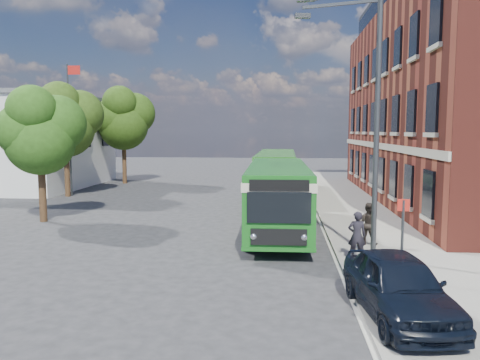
# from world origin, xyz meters

# --- Properties ---
(ground) EXTENTS (120.00, 120.00, 0.00)m
(ground) POSITION_xyz_m (0.00, 0.00, 0.00)
(ground) COLOR #28282A
(ground) RESTS_ON ground
(pavement) EXTENTS (6.00, 48.00, 0.15)m
(pavement) POSITION_xyz_m (7.00, 8.00, 0.07)
(pavement) COLOR gray
(pavement) RESTS_ON ground
(kerb_line) EXTENTS (0.12, 48.00, 0.01)m
(kerb_line) POSITION_xyz_m (3.95, 8.00, 0.01)
(kerb_line) COLOR beige
(kerb_line) RESTS_ON ground
(brick_office) EXTENTS (12.10, 26.00, 14.20)m
(brick_office) POSITION_xyz_m (14.00, 12.00, 6.97)
(brick_office) COLOR maroon
(brick_office) RESTS_ON ground
(white_building) EXTENTS (9.40, 13.40, 7.30)m
(white_building) POSITION_xyz_m (-18.00, 18.00, 3.66)
(white_building) COLOR silver
(white_building) RESTS_ON ground
(flagpole) EXTENTS (0.95, 0.10, 9.00)m
(flagpole) POSITION_xyz_m (-12.45, 13.00, 4.94)
(flagpole) COLOR #373A3C
(flagpole) RESTS_ON ground
(street_lamp) EXTENTS (2.96, 2.38, 9.00)m
(street_lamp) POSITION_xyz_m (4.84, -2.00, 4.79)
(street_lamp) COLOR #373A3C
(street_lamp) RESTS_ON ground
(bus_stop_sign) EXTENTS (0.35, 0.08, 2.52)m
(bus_stop_sign) POSITION_xyz_m (5.60, -4.20, 1.51)
(bus_stop_sign) COLOR #373A3C
(bus_stop_sign) RESTS_ON ground
(bus_front) EXTENTS (2.78, 10.31, 3.02)m
(bus_front) POSITION_xyz_m (1.88, 2.49, 1.83)
(bus_front) COLOR #17601A
(bus_front) RESTS_ON ground
(bus_rear) EXTENTS (2.74, 12.10, 3.02)m
(bus_rear) POSITION_xyz_m (1.66, 14.48, 1.83)
(bus_rear) COLOR #25661F
(bus_rear) RESTS_ON ground
(parked_car) EXTENTS (2.31, 4.60, 1.50)m
(parked_car) POSITION_xyz_m (4.80, -7.13, 0.90)
(parked_car) COLOR black
(parked_car) RESTS_ON pavement
(pedestrian_a) EXTENTS (0.63, 0.43, 1.67)m
(pedestrian_a) POSITION_xyz_m (4.60, -2.25, 0.98)
(pedestrian_a) COLOR black
(pedestrian_a) RESTS_ON pavement
(pedestrian_b) EXTENTS (0.98, 0.90, 1.62)m
(pedestrian_b) POSITION_xyz_m (5.37, 0.00, 0.96)
(pedestrian_b) COLOR black
(pedestrian_b) RESTS_ON pavement
(tree_left) EXTENTS (3.95, 3.76, 6.68)m
(tree_left) POSITION_xyz_m (-9.74, 3.93, 4.53)
(tree_left) COLOR #3C2716
(tree_left) RESTS_ON ground
(tree_mid) EXTENTS (4.60, 4.37, 7.77)m
(tree_mid) POSITION_xyz_m (-12.60, 12.68, 5.27)
(tree_mid) COLOR #3C2716
(tree_mid) RESTS_ON ground
(tree_right) EXTENTS (4.88, 4.64, 8.23)m
(tree_right) POSITION_xyz_m (-11.34, 20.80, 5.59)
(tree_right) COLOR #3C2716
(tree_right) RESTS_ON ground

